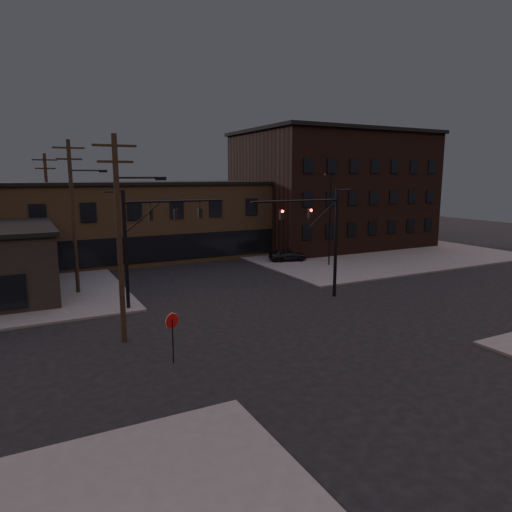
{
  "coord_description": "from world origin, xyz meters",
  "views": [
    {
      "loc": [
        -14.04,
        -22.26,
        8.87
      ],
      "look_at": [
        0.1,
        4.94,
        3.5
      ],
      "focal_mm": 32.0,
      "sensor_mm": 36.0,
      "label": 1
    }
  ],
  "objects_px": {
    "parked_car_lot_b": "(354,246)",
    "stop_sign": "(172,326)",
    "parked_car_lot_a": "(288,255)",
    "traffic_signal_far": "(145,235)",
    "car_crossing": "(152,254)",
    "traffic_signal_near": "(323,232)"
  },
  "relations": [
    {
      "from": "traffic_signal_far",
      "to": "parked_car_lot_a",
      "type": "bearing_deg",
      "value": 29.64
    },
    {
      "from": "traffic_signal_far",
      "to": "car_crossing",
      "type": "relative_size",
      "value": 1.99
    },
    {
      "from": "traffic_signal_near",
      "to": "traffic_signal_far",
      "type": "relative_size",
      "value": 1.0
    },
    {
      "from": "traffic_signal_far",
      "to": "parked_car_lot_a",
      "type": "height_order",
      "value": "traffic_signal_far"
    },
    {
      "from": "stop_sign",
      "to": "parked_car_lot_a",
      "type": "height_order",
      "value": "stop_sign"
    },
    {
      "from": "traffic_signal_near",
      "to": "car_crossing",
      "type": "bearing_deg",
      "value": 109.1
    },
    {
      "from": "parked_car_lot_b",
      "to": "stop_sign",
      "type": "bearing_deg",
      "value": 118.22
    },
    {
      "from": "parked_car_lot_a",
      "to": "stop_sign",
      "type": "bearing_deg",
      "value": 151.1
    },
    {
      "from": "traffic_signal_far",
      "to": "parked_car_lot_b",
      "type": "relative_size",
      "value": 1.97
    },
    {
      "from": "traffic_signal_near",
      "to": "parked_car_lot_b",
      "type": "relative_size",
      "value": 1.97
    },
    {
      "from": "traffic_signal_far",
      "to": "traffic_signal_near",
      "type": "bearing_deg",
      "value": -16.17
    },
    {
      "from": "traffic_signal_far",
      "to": "stop_sign",
      "type": "distance_m",
      "value": 10.55
    },
    {
      "from": "stop_sign",
      "to": "parked_car_lot_b",
      "type": "distance_m",
      "value": 36.07
    },
    {
      "from": "parked_car_lot_b",
      "to": "traffic_signal_far",
      "type": "bearing_deg",
      "value": 104.25
    },
    {
      "from": "parked_car_lot_a",
      "to": "traffic_signal_far",
      "type": "bearing_deg",
      "value": 133.83
    },
    {
      "from": "traffic_signal_near",
      "to": "stop_sign",
      "type": "bearing_deg",
      "value": -154.1
    },
    {
      "from": "parked_car_lot_b",
      "to": "traffic_signal_near",
      "type": "bearing_deg",
      "value": 125.68
    },
    {
      "from": "car_crossing",
      "to": "traffic_signal_near",
      "type": "bearing_deg",
      "value": -84.54
    },
    {
      "from": "parked_car_lot_a",
      "to": "car_crossing",
      "type": "xyz_separation_m",
      "value": [
        -12.37,
        7.54,
        -0.15
      ]
    },
    {
      "from": "stop_sign",
      "to": "car_crossing",
      "type": "distance_m",
      "value": 28.03
    },
    {
      "from": "stop_sign",
      "to": "traffic_signal_far",
      "type": "bearing_deg",
      "value": 82.68
    },
    {
      "from": "traffic_signal_far",
      "to": "car_crossing",
      "type": "height_order",
      "value": "traffic_signal_far"
    }
  ]
}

